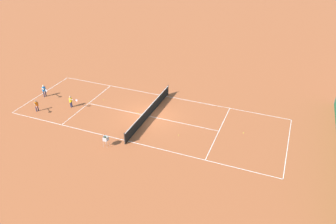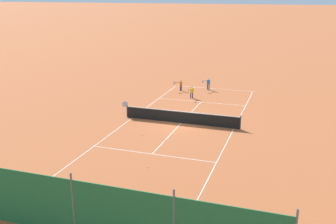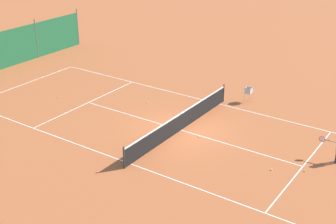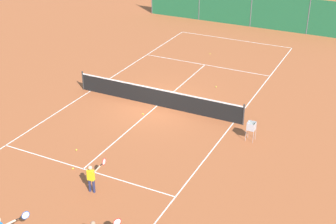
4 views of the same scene
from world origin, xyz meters
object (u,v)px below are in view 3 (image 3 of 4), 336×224
Objects in this scene: tennis_ball_by_net_right at (148,103)px; tennis_ball_alley_left at (199,137)px; tennis_ball_far_corner at (305,171)px; tennis_net at (181,121)px; tennis_ball_mid_court at (59,97)px; tennis_ball_service_box at (271,170)px; ball_hopper at (249,91)px.

tennis_ball_by_net_right is 5.10m from tennis_ball_alley_left.
tennis_ball_far_corner is 10.33m from tennis_ball_by_net_right.
tennis_ball_alley_left is at bearing -97.99° from tennis_net.
tennis_ball_mid_court and tennis_ball_alley_left have the same top height.
tennis_ball_far_corner is at bearing -102.36° from tennis_ball_by_net_right.
tennis_ball_far_corner is 1.42m from tennis_ball_service_box.
tennis_net is 139.09× the size of tennis_ball_mid_court.
tennis_ball_mid_court is at bearing 87.32° from tennis_ball_service_box.
tennis_ball_mid_court and tennis_ball_service_box have the same top height.
tennis_ball_alley_left is at bearing 77.61° from tennis_ball_service_box.
tennis_ball_service_box is at bearing -92.68° from tennis_ball_mid_court.
ball_hopper is (5.31, -1.22, 0.16)m from tennis_net.
ball_hopper reaches higher than tennis_ball_far_corner.
tennis_ball_service_box is 7.65m from ball_hopper.
tennis_ball_service_box is (-2.94, -8.87, 0.00)m from tennis_ball_by_net_right.
tennis_ball_mid_court is 0.07× the size of ball_hopper.
tennis_ball_mid_court is 1.00× the size of tennis_ball_far_corner.
tennis_net is at bearing -86.96° from tennis_ball_mid_court.
tennis_ball_alley_left is 0.07× the size of ball_hopper.
tennis_ball_service_box is at bearing 120.93° from tennis_ball_far_corner.
tennis_ball_alley_left is 4.29m from tennis_ball_service_box.
tennis_net is 8.39m from tennis_ball_mid_court.
tennis_ball_by_net_right is at bearing -64.73° from tennis_ball_mid_court.
tennis_ball_far_corner is 1.00× the size of tennis_ball_alley_left.
ball_hopper is at bearing -59.03° from tennis_ball_mid_court.
tennis_ball_by_net_right is (2.21, 10.09, 0.00)m from tennis_ball_far_corner.
tennis_ball_by_net_right and tennis_ball_alley_left have the same top height.
tennis_ball_mid_court is 1.00× the size of tennis_ball_alley_left.
tennis_net is at bearing 86.92° from tennis_ball_far_corner.
tennis_ball_mid_court is at bearing 115.27° from tennis_ball_by_net_right.
tennis_ball_service_box is (-0.73, 1.22, 0.00)m from tennis_ball_far_corner.
tennis_ball_by_net_right is at bearing 126.22° from ball_hopper.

